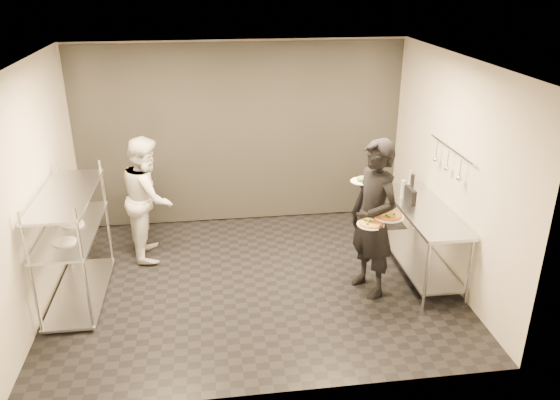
{
  "coord_description": "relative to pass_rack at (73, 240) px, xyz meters",
  "views": [
    {
      "loc": [
        -0.5,
        -6.03,
        3.73
      ],
      "look_at": [
        0.34,
        0.09,
        1.1
      ],
      "focal_mm": 35.0,
      "sensor_mm": 36.0,
      "label": 1
    }
  ],
  "objects": [
    {
      "name": "prep_counter",
      "position": [
        4.33,
        0.0,
        -0.14
      ],
      "size": [
        0.6,
        1.8,
        0.92
      ],
      "color": "#BBBEC2",
      "rests_on": "ground"
    },
    {
      "name": "utensil_rail",
      "position": [
        4.58,
        0.0,
        0.78
      ],
      "size": [
        0.07,
        1.2,
        0.31
      ],
      "color": "#BBBEC2",
      "rests_on": "room_shell"
    },
    {
      "name": "salad_plate",
      "position": [
        3.46,
        -0.08,
        0.61
      ],
      "size": [
        0.27,
        0.27,
        0.07
      ],
      "color": "white",
      "rests_on": "waiter"
    },
    {
      "name": "pizza_plate_near",
      "position": [
        3.45,
        -0.58,
        0.26
      ],
      "size": [
        0.32,
        0.32,
        0.05
      ],
      "color": "white",
      "rests_on": "waiter"
    },
    {
      "name": "waiter",
      "position": [
        3.55,
        -0.36,
        0.21
      ],
      "size": [
        0.7,
        0.84,
        1.96
      ],
      "primitive_type": "imported",
      "rotation": [
        0.0,
        0.0,
        -1.19
      ],
      "color": "black",
      "rests_on": "ground"
    },
    {
      "name": "chef",
      "position": [
        0.8,
        0.99,
        0.09
      ],
      "size": [
        0.68,
        0.86,
        1.71
      ],
      "primitive_type": "imported",
      "rotation": [
        0.0,
        0.0,
        1.61
      ],
      "color": "silver",
      "rests_on": "ground"
    },
    {
      "name": "pizza_plate_far",
      "position": [
        3.67,
        -0.54,
        0.33
      ],
      "size": [
        0.35,
        0.35,
        0.05
      ],
      "color": "white",
      "rests_on": "waiter"
    },
    {
      "name": "bottle_green",
      "position": [
        4.17,
        0.38,
        0.27
      ],
      "size": [
        0.07,
        0.07,
        0.24
      ],
      "primitive_type": "cylinder",
      "color": "gray",
      "rests_on": "prep_counter"
    },
    {
      "name": "room_shell",
      "position": [
        2.15,
        1.18,
        0.63
      ],
      "size": [
        5.0,
        4.0,
        2.8
      ],
      "color": "black",
      "rests_on": "ground"
    },
    {
      "name": "pass_rack",
      "position": [
        0.0,
        0.0,
        0.0
      ],
      "size": [
        0.6,
        1.6,
        1.5
      ],
      "color": "#BBBEC2",
      "rests_on": "ground"
    },
    {
      "name": "pos_monitor",
      "position": [
        4.21,
        0.2,
        0.25
      ],
      "size": [
        0.07,
        0.28,
        0.2
      ],
      "primitive_type": "cube",
      "rotation": [
        0.0,
        0.0,
        0.04
      ],
      "color": "black",
      "rests_on": "prep_counter"
    },
    {
      "name": "bottle_clear",
      "position": [
        4.43,
        0.8,
        0.26
      ],
      "size": [
        0.06,
        0.06,
        0.21
      ],
      "primitive_type": "cylinder",
      "color": "gray",
      "rests_on": "prep_counter"
    },
    {
      "name": "bottle_dark",
      "position": [
        4.43,
        0.71,
        0.25
      ],
      "size": [
        0.05,
        0.05,
        0.19
      ],
      "primitive_type": "cylinder",
      "color": "black",
      "rests_on": "prep_counter"
    }
  ]
}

